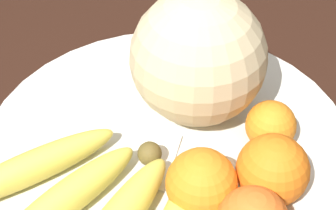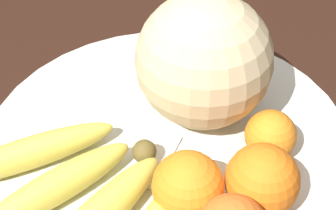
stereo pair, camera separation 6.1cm
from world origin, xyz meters
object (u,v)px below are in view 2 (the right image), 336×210
kitchen_table (153,210)px  melon (204,60)px  orange_front_right (188,186)px  orange_back_left (270,135)px  fruit_bowl (168,142)px  banana_bunch (81,200)px  orange_mid_center (262,180)px  produce_tag (158,160)px

kitchen_table → melon: (0.07, -0.04, 0.19)m
melon → orange_front_right: melon is taller
kitchen_table → orange_back_left: 0.20m
fruit_bowl → banana_bunch: 0.14m
fruit_bowl → orange_mid_center: bearing=-122.5°
melon → orange_back_left: size_ratio=2.75×
fruit_bowl → melon: 0.10m
kitchen_table → orange_back_left: bearing=-80.2°
fruit_bowl → melon: melon is taller
kitchen_table → melon: melon is taller
orange_back_left → produce_tag: 0.13m
kitchen_table → orange_back_left: size_ratio=22.86×
kitchen_table → produce_tag: size_ratio=15.03×
melon → banana_bunch: bearing=153.3°
banana_bunch → orange_mid_center: (0.05, -0.17, 0.02)m
orange_mid_center → melon: bearing=34.2°
kitchen_table → orange_front_right: 0.18m
kitchen_table → orange_mid_center: size_ratio=17.40×
orange_front_right → produce_tag: bearing=38.7°
orange_front_right → produce_tag: 0.08m
produce_tag → fruit_bowl: bearing=4.4°
orange_front_right → orange_mid_center: 0.07m
melon → kitchen_table: bearing=148.6°
kitchen_table → produce_tag: (-0.02, -0.01, 0.12)m
orange_front_right → produce_tag: orange_front_right is taller
fruit_bowl → orange_front_right: 0.11m
kitchen_table → melon: 0.21m
fruit_bowl → orange_mid_center: size_ratio=5.72×
fruit_bowl → kitchen_table: bearing=143.6°
orange_front_right → orange_back_left: 0.12m
orange_back_left → banana_bunch: bearing=125.8°
kitchen_table → melon: bearing=-31.4°
produce_tag → orange_back_left: bearing=-62.7°
melon → orange_front_right: (-0.15, -0.01, -0.04)m
orange_front_right → orange_back_left: (0.10, -0.07, -0.01)m
melon → banana_bunch: 0.20m
melon → orange_front_right: bearing=-174.6°
fruit_bowl → orange_front_right: bearing=-155.7°
kitchen_table → banana_bunch: (-0.10, 0.04, 0.14)m
orange_front_right → orange_back_left: orange_front_right is taller
kitchen_table → orange_mid_center: 0.21m
fruit_bowl → banana_bunch: (-0.12, 0.06, 0.03)m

